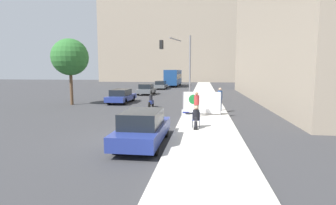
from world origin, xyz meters
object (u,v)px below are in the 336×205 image
Objects in this scene: protest_banner at (202,103)px; street_tree_near_curb at (70,57)px; pedestrian_behind at (220,99)px; parked_car_curbside at (143,128)px; seated_protester at (196,116)px; traffic_light_pole at (179,58)px; city_bus_on_road at (173,77)px; car_on_road_distant at (161,85)px; car_on_road_nearest at (121,96)px; car_on_road_midblock at (146,89)px; jogger_on_sidewalk at (197,104)px; motorcycle_on_road at (151,102)px.

street_tree_near_curb is (-12.08, 5.17, 3.40)m from protest_banner.
parked_car_curbside is (-3.79, -9.33, -0.31)m from pedestrian_behind.
seated_protester is at bearing -93.69° from protest_banner.
traffic_light_pole is at bearing 103.85° from seated_protester.
seated_protester is 41.35m from city_bus_on_road.
street_tree_near_curb reaches higher than car_on_road_distant.
city_bus_on_road reaches higher than car_on_road_distant.
car_on_road_nearest is 9.47m from car_on_road_midblock.
street_tree_near_curb is at bearing 156.84° from protest_banner.
city_bus_on_road is (1.18, 9.15, 1.21)m from car_on_road_distant.
city_bus_on_road is at bearing 99.41° from protest_banner.
seated_protester is 3.58m from parked_car_curbside.
protest_banner is at bearing -23.16° from street_tree_near_curb.
seated_protester is 0.45× the size of protest_banner.
street_tree_near_curb is (-9.66, 12.28, 3.66)m from parked_car_curbside.
traffic_light_pole reaches higher than jogger_on_sidewalk.
motorcycle_on_road is (3.63, -3.10, -0.16)m from car_on_road_nearest.
seated_protester is 4.25m from protest_banner.
pedestrian_behind is at bearing -105.48° from jogger_on_sidewalk.
jogger_on_sidewalk reaches higher than parked_car_curbside.
motorcycle_on_road is at bearing 136.38° from protest_banner.
parked_car_curbside is (-2.42, -7.11, -0.27)m from protest_banner.
protest_banner is at bearing 90.65° from seated_protester.
car_on_road_nearest is 29.55m from city_bus_on_road.
pedestrian_behind is at bearing -18.42° from motorcycle_on_road.
city_bus_on_road is at bearing 93.10° from motorcycle_on_road.
street_tree_near_curb reaches higher than city_bus_on_road.
traffic_light_pole reaches higher than seated_protester.
car_on_road_nearest is (-5.80, 0.29, -3.64)m from traffic_light_pole.
seated_protester is 0.56× the size of motorcycle_on_road.
jogger_on_sidewalk is at bearing 94.99° from seated_protester.
seated_protester is 6.67m from pedestrian_behind.
car_on_road_nearest is (-7.95, 7.21, -0.32)m from protest_banner.
pedestrian_behind is 0.15× the size of city_bus_on_road.
car_on_road_distant is (0.69, 20.32, 0.03)m from car_on_road_nearest.
car_on_road_distant is at bearing -97.36° from city_bus_on_road.
parked_car_curbside is 15.35m from car_on_road_nearest.
parked_car_curbside is 11.38m from motorcycle_on_road.
pedestrian_behind is at bearing -71.18° from car_on_road_distant.
traffic_light_pole is 10.09m from street_tree_near_curb.
car_on_road_nearest is 2.29× the size of motorcycle_on_road.
city_bus_on_road is at bearing 97.53° from traffic_light_pole.
city_bus_on_road is 32.17m from street_tree_near_curb.
city_bus_on_road is 5.33× the size of motorcycle_on_road.
jogger_on_sidewalk is 0.33× the size of car_on_road_nearest.
protest_banner is at bearing 156.45° from pedestrian_behind.
jogger_on_sidewalk is 0.14× the size of city_bus_on_road.
car_on_road_midblock is (0.48, 9.46, 0.03)m from car_on_road_nearest.
protest_banner is 18.27m from car_on_road_midblock.
car_on_road_nearest reaches higher than motorcycle_on_road.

